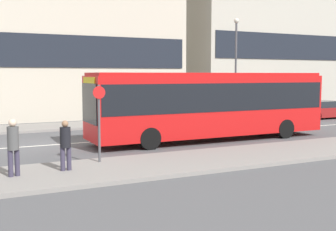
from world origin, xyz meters
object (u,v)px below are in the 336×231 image
Objects in this scene: parked_car_1 at (322,110)px; street_lamp at (236,58)px; city_bus at (210,102)px; pedestrian_down_pavement at (65,142)px; pedestrian_near_stop at (13,144)px; bus_stop_sign at (99,117)px; parked_car_0 at (266,112)px.

parked_car_1 is 0.58× the size of street_lamp.
city_bus is 7.44× the size of pedestrian_down_pavement.
bus_stop_sign reaches higher than pedestrian_near_stop.
parked_car_1 is (5.13, 0.01, -0.05)m from parked_car_0.
pedestrian_near_stop is 19.54m from street_lamp.
parked_car_1 is 22.63m from pedestrian_down_pavement.
pedestrian_near_stop is (-17.12, -9.32, 0.47)m from parked_car_0.
street_lamp reaches higher than parked_car_1.
parked_car_0 is at bearing 30.67° from bus_stop_sign.
pedestrian_down_pavement is at bearing -153.75° from city_bus.
pedestrian_near_stop is (-22.25, -9.33, 0.51)m from parked_car_1.
parked_car_1 is at bearing 0.09° from parked_car_0.
pedestrian_down_pavement is at bearing -142.33° from street_lamp.
pedestrian_down_pavement is at bearing -155.93° from parked_car_1.
pedestrian_near_stop is at bearing -162.69° from bus_stop_sign.
pedestrian_near_stop is at bearing -157.26° from city_bus.
pedestrian_near_stop is 1.59m from pedestrian_down_pavement.
parked_car_0 reaches higher than parked_car_1.
street_lamp is at bearing 165.00° from parked_car_1.
pedestrian_down_pavement is 1.73m from bus_stop_sign.
parked_car_0 is at bearing -52.57° from street_lamp.
pedestrian_near_stop is (-9.52, -4.19, -0.77)m from city_bus.
parked_car_0 is 1.45× the size of bus_stop_sign.
street_lamp is at bearing 37.95° from pedestrian_down_pavement.
parked_car_1 is at bearing -15.00° from street_lamp.
bus_stop_sign is at bearing 4.69° from pedestrian_near_stop.
street_lamp is (15.78, 11.06, 3.23)m from pedestrian_near_stop.
bus_stop_sign is at bearing -154.54° from city_bus.
parked_car_1 is at bearing 24.35° from pedestrian_down_pavement.
street_lamp is (-1.33, 1.74, 3.70)m from parked_car_0.
parked_car_0 is 19.50m from pedestrian_near_stop.
pedestrian_near_stop is 1.08× the size of pedestrian_down_pavement.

